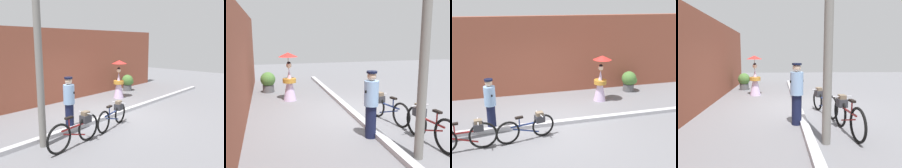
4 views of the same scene
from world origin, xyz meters
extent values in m
plane|color=slate|center=(0.00, 0.00, 0.00)|extent=(30.00, 30.00, 0.00)
cube|color=brown|center=(0.00, 3.33, 1.61)|extent=(14.00, 0.40, 3.23)
cube|color=#B2B2B7|center=(0.00, 0.00, 0.06)|extent=(14.00, 0.20, 0.12)
torus|color=black|center=(-2.08, -0.91, 0.38)|extent=(0.76, 0.12, 0.76)
torus|color=black|center=(-3.09, -0.99, 0.38)|extent=(0.76, 0.12, 0.76)
cube|color=maroon|center=(-2.59, -0.95, 0.54)|extent=(0.86, 0.10, 0.04)
cube|color=maroon|center=(-2.59, -0.95, 0.33)|extent=(0.75, 0.09, 0.27)
cylinder|color=maroon|center=(-2.77, -0.97, 0.66)|extent=(0.03, 0.03, 0.31)
cube|color=black|center=(-2.77, -0.97, 0.82)|extent=(0.23, 0.11, 0.05)
cylinder|color=silver|center=(-2.18, -0.92, 0.80)|extent=(0.07, 0.48, 0.03)
cube|color=#333338|center=(-2.18, -0.92, 0.65)|extent=(0.28, 0.24, 0.20)
cube|color=#72604C|center=(-2.18, -0.92, 0.78)|extent=(0.21, 0.18, 0.14)
torus|color=black|center=(-0.40, -0.64, 0.34)|extent=(0.68, 0.21, 0.68)
torus|color=black|center=(-1.43, -0.87, 0.34)|extent=(0.68, 0.21, 0.68)
cube|color=navy|center=(-0.91, -0.75, 0.48)|extent=(0.87, 0.23, 0.04)
cube|color=navy|center=(-0.91, -0.75, 0.30)|extent=(0.76, 0.20, 0.28)
cylinder|color=navy|center=(-1.10, -0.79, 0.59)|extent=(0.03, 0.03, 0.28)
cube|color=black|center=(-1.10, -0.79, 0.73)|extent=(0.23, 0.14, 0.05)
cylinder|color=silver|center=(-0.50, -0.66, 0.72)|extent=(0.13, 0.47, 0.03)
cube|color=#333338|center=(-0.50, -0.66, 0.58)|extent=(0.30, 0.27, 0.20)
cube|color=#72604C|center=(-0.50, -0.66, 0.71)|extent=(0.23, 0.20, 0.14)
cylinder|color=#141938|center=(-1.85, 0.18, 0.40)|extent=(0.26, 0.26, 0.80)
cylinder|color=#8CB2E0|center=(-1.85, 0.18, 1.09)|extent=(0.34, 0.34, 0.60)
sphere|color=#D8B293|center=(-1.85, 0.18, 1.50)|extent=(0.22, 0.22, 0.22)
cylinder|color=black|center=(-1.85, 0.18, 1.60)|extent=(0.25, 0.25, 0.05)
cube|color=black|center=(-1.85, 0.18, 1.15)|extent=(0.18, 0.37, 0.06)
cone|color=silver|center=(2.32, 1.71, 0.62)|extent=(0.48, 0.48, 1.23)
cylinder|color=#C1842D|center=(2.32, 1.71, 0.76)|extent=(0.49, 0.49, 0.16)
sphere|color=beige|center=(2.32, 1.71, 1.33)|extent=(0.20, 0.20, 0.20)
sphere|color=black|center=(2.32, 1.71, 1.40)|extent=(0.15, 0.15, 0.15)
cylinder|color=olive|center=(2.38, 1.73, 1.45)|extent=(0.02, 0.02, 0.55)
cone|color=red|center=(2.38, 1.73, 1.72)|extent=(0.71, 0.71, 0.16)
cylinder|color=#59595B|center=(3.98, 2.48, 0.16)|extent=(0.46, 0.46, 0.32)
sphere|color=#4C7A38|center=(3.98, 2.48, 0.57)|extent=(0.62, 0.62, 0.62)
sphere|color=#4C7A38|center=(4.13, 2.38, 0.49)|extent=(0.34, 0.34, 0.34)
cylinder|color=slate|center=(-3.12, -0.32, 2.40)|extent=(0.18, 0.18, 4.80)
camera|label=1|loc=(-6.30, -5.53, 2.68)|focal=38.54mm
camera|label=2|loc=(-7.36, 2.53, 2.44)|focal=41.68mm
camera|label=3|loc=(-1.67, -7.79, 3.86)|focal=43.77mm
camera|label=4|loc=(-7.27, 0.64, 1.82)|focal=34.11mm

